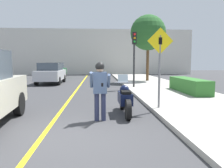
# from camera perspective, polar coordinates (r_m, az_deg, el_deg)

# --- Properties ---
(ground_plane) EXTENTS (80.00, 80.00, 0.00)m
(ground_plane) POSITION_cam_1_polar(r_m,az_deg,el_deg) (5.21, -11.76, -13.96)
(ground_plane) COLOR #38383A
(sidewalk_curb) EXTENTS (4.40, 44.00, 0.14)m
(sidewalk_curb) POSITION_cam_1_polar(r_m,az_deg,el_deg) (9.90, 20.71, -4.35)
(sidewalk_curb) COLOR #ADA89E
(sidewalk_curb) RESTS_ON ground
(road_center_line) EXTENTS (0.12, 36.00, 0.01)m
(road_center_line) POSITION_cam_1_polar(r_m,az_deg,el_deg) (11.07, -10.60, -3.38)
(road_center_line) COLOR yellow
(road_center_line) RESTS_ON ground
(building_backdrop) EXTENTS (28.00, 1.20, 6.24)m
(building_backdrop) POSITION_cam_1_polar(r_m,az_deg,el_deg) (30.89, -5.22, 8.30)
(building_backdrop) COLOR beige
(building_backdrop) RESTS_ON ground
(motorcycle) EXTENTS (0.62, 2.15, 1.30)m
(motorcycle) POSITION_cam_1_polar(r_m,az_deg,el_deg) (7.33, 3.38, -3.98)
(motorcycle) COLOR black
(motorcycle) RESTS_ON ground
(person_biker) EXTENTS (0.59, 0.48, 1.74)m
(person_biker) POSITION_cam_1_polar(r_m,az_deg,el_deg) (6.42, -3.15, -0.28)
(person_biker) COLOR #282D4C
(person_biker) RESTS_ON ground
(crossing_sign) EXTENTS (0.91, 0.08, 2.78)m
(crossing_sign) POSITION_cam_1_polar(r_m,az_deg,el_deg) (7.78, 12.37, 6.12)
(crossing_sign) COLOR slate
(crossing_sign) RESTS_ON sidewalk_curb
(traffic_light) EXTENTS (0.26, 0.30, 3.49)m
(traffic_light) POSITION_cam_1_polar(r_m,az_deg,el_deg) (14.09, 5.82, 9.12)
(traffic_light) COLOR #2D2D30
(traffic_light) RESTS_ON sidewalk_curb
(hedge_row) EXTENTS (0.90, 3.64, 0.73)m
(hedge_row) POSITION_cam_1_polar(r_m,az_deg,el_deg) (12.40, 19.42, -0.30)
(hedge_row) COLOR #33702D
(hedge_row) RESTS_ON sidewalk_curb
(street_tree) EXTENTS (2.99, 2.99, 5.58)m
(street_tree) POSITION_cam_1_polar(r_m,az_deg,el_deg) (19.24, 9.40, 13.04)
(street_tree) COLOR brown
(street_tree) RESTS_ON sidewalk_curb
(parked_car_silver) EXTENTS (1.88, 4.20, 1.68)m
(parked_car_silver) POSITION_cam_1_polar(r_m,az_deg,el_deg) (18.31, -15.67, 2.77)
(parked_car_silver) COLOR black
(parked_car_silver) RESTS_ON ground
(parked_car_green) EXTENTS (1.88, 4.20, 1.68)m
(parked_car_green) POSITION_cam_1_polar(r_m,az_deg,el_deg) (24.11, -14.57, 3.47)
(parked_car_green) COLOR black
(parked_car_green) RESTS_ON ground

